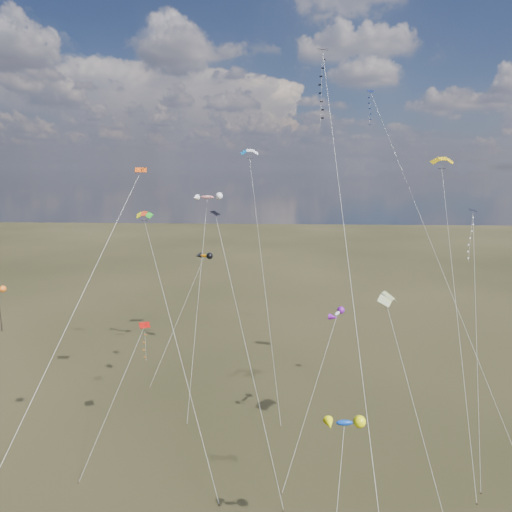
{
  "coord_description": "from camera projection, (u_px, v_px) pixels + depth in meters",
  "views": [
    {
      "loc": [
        2.59,
        -29.24,
        28.24
      ],
      "look_at": [
        0.0,
        18.0,
        19.0
      ],
      "focal_mm": 32.0,
      "sensor_mm": 36.0,
      "label": 1
    }
  ],
  "objects": [
    {
      "name": "diamond_black_mid",
      "position": [
        231.0,
        283.0,
        45.68
      ],
      "size": [
        8.14,
        15.71,
        23.63
      ],
      "color": "black",
      "rests_on": "ground"
    },
    {
      "name": "diamond_black_high",
      "position": [
        325.0,
        109.0,
        41.32
      ],
      "size": [
        3.06,
        31.61,
        39.13
      ],
      "color": "black",
      "rests_on": "ground"
    },
    {
      "name": "novelty_orange_black",
      "position": [
        204.0,
        256.0,
        67.88
      ],
      "size": [
        6.83,
        13.31,
        15.84
      ],
      "color": "orange",
      "rests_on": "ground"
    },
    {
      "name": "parafoil_striped",
      "position": [
        388.0,
        296.0,
        43.47
      ],
      "size": [
        4.04,
        15.57,
        16.89
      ],
      "color": "yellow",
      "rests_on": "ground"
    },
    {
      "name": "novelty_white_purple",
      "position": [
        337.0,
        314.0,
        46.53
      ],
      "size": [
        6.47,
        10.94,
        13.96
      ],
      "color": "silver",
      "rests_on": "ground"
    },
    {
      "name": "diamond_navy_right",
      "position": [
        471.0,
        246.0,
        48.86
      ],
      "size": [
        3.1,
        14.07,
        23.83
      ],
      "color": "#0E1143",
      "rests_on": "ground"
    },
    {
      "name": "novelty_redwhite_stripe",
      "position": [
        207.0,
        198.0,
        62.47
      ],
      "size": [
        3.99,
        17.71,
        24.8
      ],
      "color": "red",
      "rests_on": "ground"
    },
    {
      "name": "parafoil_blue_white",
      "position": [
        250.0,
        152.0,
        63.2
      ],
      "size": [
        6.05,
        19.71,
        31.11
      ],
      "color": "#0D6AB5",
      "rests_on": "ground"
    },
    {
      "name": "utility_pole_far",
      "position": [
        0.0,
        309.0,
        79.02
      ],
      "size": [
        1.4,
        0.2,
        8.0
      ],
      "color": "black",
      "rests_on": "ground"
    },
    {
      "name": "parafoil_yellow",
      "position": [
        443.0,
        160.0,
        53.17
      ],
      "size": [
        3.2,
        21.32,
        29.83
      ],
      "color": "#D4A50A",
      "rests_on": "ground"
    },
    {
      "name": "diamond_red_low",
      "position": [
        143.0,
        347.0,
        46.49
      ],
      "size": [
        5.11,
        8.47,
        12.61
      ],
      "color": "#AD0E09",
      "rests_on": "ground"
    },
    {
      "name": "parafoil_tricolor",
      "position": [
        144.0,
        216.0,
        51.98
      ],
      "size": [
        11.66,
        18.23,
        23.54
      ],
      "color": "yellow",
      "rests_on": "ground"
    },
    {
      "name": "diamond_navy_tall",
      "position": [
        379.0,
        130.0,
        61.68
      ],
      "size": [
        11.97,
        25.86,
        38.73
      ],
      "color": "#0F1853",
      "rests_on": "ground"
    },
    {
      "name": "diamond_orange_center",
      "position": [
        81.0,
        295.0,
        31.44
      ],
      "size": [
        9.41,
        21.32,
        28.22
      ],
      "color": "#E34B0C",
      "rests_on": "ground"
    },
    {
      "name": "novelty_blue_yellow",
      "position": [
        344.0,
        423.0,
        30.68
      ],
      "size": [
        3.04,
        8.07,
        11.79
      ],
      "color": "#0C3CA9",
      "rests_on": "ground"
    }
  ]
}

